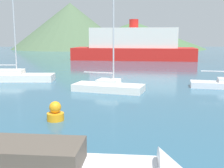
# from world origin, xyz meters

# --- Properties ---
(sailboat_inner) EXTENTS (8.42, 2.20, 9.54)m
(sailboat_inner) POSITION_xyz_m (-10.69, 23.07, 0.45)
(sailboat_inner) COLOR white
(sailboat_inner) RESTS_ON ground_plane
(sailboat_middle) EXTENTS (5.97, 3.78, 7.64)m
(sailboat_middle) POSITION_xyz_m (-1.07, 17.69, 0.40)
(sailboat_middle) COLOR white
(sailboat_middle) RESTS_ON ground_plane
(ferry_distant) EXTENTS (23.54, 10.18, 7.53)m
(ferry_distant) POSITION_xyz_m (3.68, 49.09, 2.61)
(ferry_distant) COLOR red
(ferry_distant) RESTS_ON ground_plane
(buoy_marker) EXTENTS (0.88, 0.88, 1.01)m
(buoy_marker) POSITION_xyz_m (-3.82, 9.77, 0.42)
(buoy_marker) COLOR orange
(buoy_marker) RESTS_ON ground_plane
(hill_west) EXTENTS (42.15, 42.15, 16.38)m
(hill_west) POSITION_xyz_m (-14.92, 99.92, 8.19)
(hill_west) COLOR #4C6647
(hill_west) RESTS_ON ground_plane
(hill_central) EXTENTS (52.45, 52.45, 9.84)m
(hill_central) POSITION_xyz_m (8.41, 102.04, 4.92)
(hill_central) COLOR #476B42
(hill_central) RESTS_ON ground_plane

